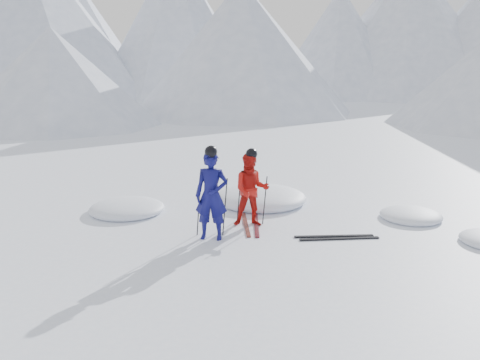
{
  "coord_description": "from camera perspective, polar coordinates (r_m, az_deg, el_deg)",
  "views": [
    {
      "loc": [
        -1.01,
        -10.32,
        3.66
      ],
      "look_at": [
        -1.93,
        0.5,
        1.1
      ],
      "focal_mm": 38.0,
      "sensor_mm": 36.0,
      "label": 1
    }
  ],
  "objects": [
    {
      "name": "ski_loose_a",
      "position": [
        11.05,
        10.5,
        -6.22
      ],
      "size": [
        1.7,
        0.33,
        0.03
      ],
      "primitive_type": "cube",
      "rotation": [
        0.0,
        0.0,
        1.71
      ],
      "color": "black",
      "rests_on": "ground"
    },
    {
      "name": "skier_red",
      "position": [
        11.38,
        1.28,
        -1.11
      ],
      "size": [
        0.88,
        0.72,
        1.67
      ],
      "primitive_type": "imported",
      "rotation": [
        0.0,
        0.0,
        0.11
      ],
      "color": "red",
      "rests_on": "ground"
    },
    {
      "name": "ground",
      "position": [
        11.0,
        9.9,
        -6.38
      ],
      "size": [
        160.0,
        160.0,
        0.0
      ],
      "primitive_type": "plane",
      "color": "white",
      "rests_on": "ground"
    },
    {
      "name": "ski_worn_left",
      "position": [
        11.62,
        0.67,
        -5.02
      ],
      "size": [
        0.34,
        1.69,
        0.03
      ],
      "primitive_type": "cube",
      "rotation": [
        0.0,
        0.0,
        0.15
      ],
      "color": "black",
      "rests_on": "ground"
    },
    {
      "name": "pole_red_right",
      "position": [
        11.58,
        2.81,
        -2.29
      ],
      "size": [
        0.11,
        0.08,
        1.11
      ],
      "primitive_type": "cylinder",
      "rotation": [
        -0.05,
        0.08,
        0.0
      ],
      "color": "black",
      "rests_on": "ground"
    },
    {
      "name": "mountain_range",
      "position": [
        46.22,
        13.77,
        16.71
      ],
      "size": [
        106.15,
        62.94,
        15.53
      ],
      "color": "#B2BCD1",
      "rests_on": "ground"
    },
    {
      "name": "ski_worn_right",
      "position": [
        11.61,
        1.86,
        -5.04
      ],
      "size": [
        0.22,
        1.7,
        0.03
      ],
      "primitive_type": "cube",
      "rotation": [
        0.0,
        0.0,
        0.08
      ],
      "color": "black",
      "rests_on": "ground"
    },
    {
      "name": "pole_blue_left",
      "position": [
        10.79,
        -4.67,
        -3.11
      ],
      "size": [
        0.12,
        0.09,
        1.25
      ],
      "primitive_type": "cylinder",
      "rotation": [
        0.05,
        0.08,
        0.0
      ],
      "color": "black",
      "rests_on": "ground"
    },
    {
      "name": "pole_red_left",
      "position": [
        11.71,
        -0.11,
        -2.09
      ],
      "size": [
        0.11,
        0.09,
        1.11
      ],
      "primitive_type": "cylinder",
      "rotation": [
        0.06,
        0.08,
        0.0
      ],
      "color": "black",
      "rests_on": "ground"
    },
    {
      "name": "pole_blue_right",
      "position": [
        10.81,
        -1.7,
        -3.04
      ],
      "size": [
        0.12,
        0.07,
        1.25
      ],
      "primitive_type": "cylinder",
      "rotation": [
        -0.04,
        0.08,
        0.0
      ],
      "color": "black",
      "rests_on": "ground"
    },
    {
      "name": "snow_lumps",
      "position": [
        12.87,
        2.33,
        -3.27
      ],
      "size": [
        9.71,
        4.54,
        0.53
      ],
      "color": "white",
      "rests_on": "ground"
    },
    {
      "name": "ski_loose_b",
      "position": [
        10.92,
        11.1,
        -6.48
      ],
      "size": [
        1.69,
        0.39,
        0.03
      ],
      "primitive_type": "cube",
      "rotation": [
        0.0,
        0.0,
        1.75
      ],
      "color": "black",
      "rests_on": "ground"
    },
    {
      "name": "skier_blue",
      "position": [
        10.52,
        -3.22,
        -1.75
      ],
      "size": [
        0.7,
        0.48,
        1.88
      ],
      "primitive_type": "imported",
      "rotation": [
        0.0,
        0.0,
        -0.04
      ],
      "color": "#0D0E53",
      "rests_on": "ground"
    }
  ]
}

